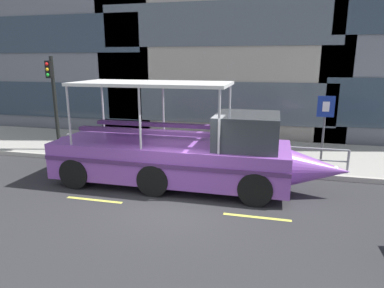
% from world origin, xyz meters
% --- Properties ---
extents(ground_plane, '(120.00, 120.00, 0.00)m').
position_xyz_m(ground_plane, '(0.00, 0.00, 0.00)').
color(ground_plane, '#2B2B2D').
extents(sidewalk, '(32.00, 4.80, 0.18)m').
position_xyz_m(sidewalk, '(0.00, 5.60, 0.09)').
color(sidewalk, '#99968E').
rests_on(sidewalk, ground_plane).
extents(curb_edge, '(32.00, 0.18, 0.18)m').
position_xyz_m(curb_edge, '(0.00, 3.11, 0.09)').
color(curb_edge, '#B2ADA3').
rests_on(curb_edge, ground_plane).
extents(lane_centreline, '(25.80, 0.12, 0.01)m').
position_xyz_m(lane_centreline, '(-0.00, -0.49, 0.00)').
color(lane_centreline, '#DBD64C').
rests_on(lane_centreline, ground_plane).
extents(curb_guardrail, '(11.22, 0.09, 0.86)m').
position_xyz_m(curb_guardrail, '(-0.25, 3.45, 0.77)').
color(curb_guardrail, gray).
rests_on(curb_guardrail, sidewalk).
extents(traffic_light_pole, '(0.24, 0.46, 4.07)m').
position_xyz_m(traffic_light_pole, '(-6.60, 3.85, 2.65)').
color(traffic_light_pole, black).
rests_on(traffic_light_pole, sidewalk).
extents(parking_sign, '(0.60, 0.12, 2.64)m').
position_xyz_m(parking_sign, '(4.49, 4.09, 1.97)').
color(parking_sign, '#4C4F54').
rests_on(parking_sign, sidewalk).
extents(duck_tour_boat, '(9.62, 2.55, 3.39)m').
position_xyz_m(duck_tour_boat, '(-0.05, 1.41, 1.08)').
color(duck_tour_boat, purple).
rests_on(duck_tour_boat, ground_plane).
extents(pedestrian_near_bow, '(0.28, 0.45, 1.67)m').
position_xyz_m(pedestrian_near_bow, '(2.70, 4.62, 1.19)').
color(pedestrian_near_bow, '#47423D').
rests_on(pedestrian_near_bow, sidewalk).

